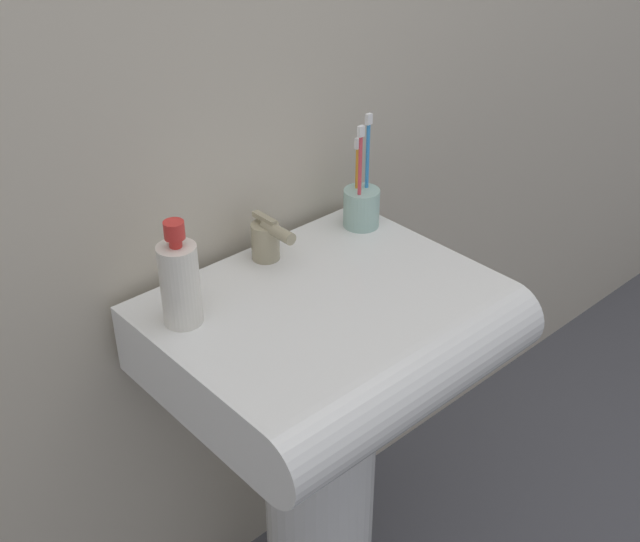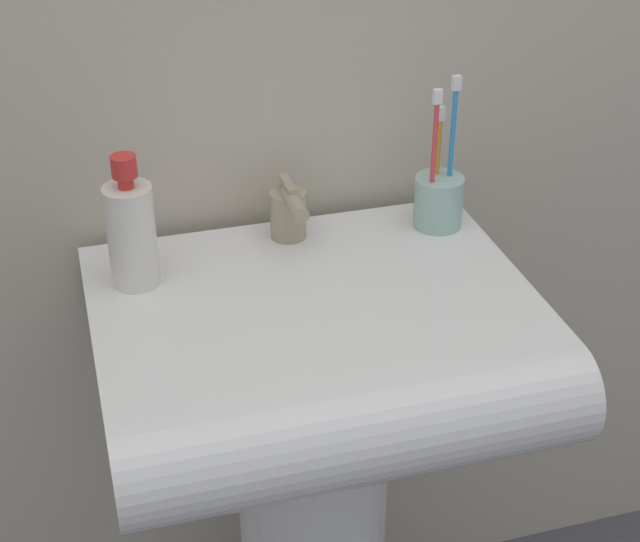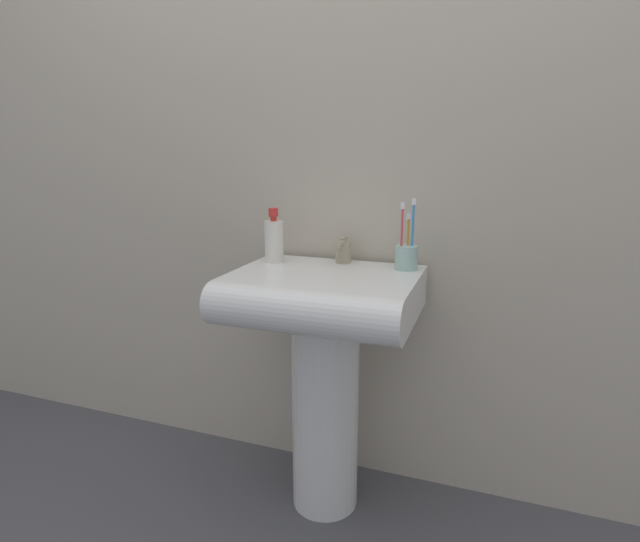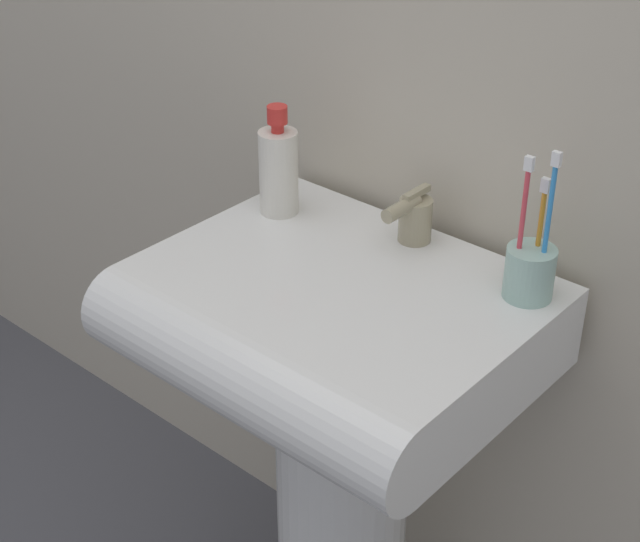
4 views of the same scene
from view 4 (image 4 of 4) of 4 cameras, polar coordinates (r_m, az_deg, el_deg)
The scene contains 5 objects.
sink_pedestal at distance 1.70m, azimuth 1.28°, elevation -13.92°, with size 0.22×0.22×0.68m, color white.
sink_basin at distance 1.41m, azimuth 0.20°, elevation -3.32°, with size 0.56×0.47×0.13m.
faucet at distance 1.49m, azimuth 5.44°, elevation 3.12°, with size 0.05×0.10×0.09m.
toothbrush_cup at distance 1.37m, azimuth 12.13°, elevation 0.12°, with size 0.07×0.07×0.22m.
soap_bottle at distance 1.56m, azimuth -2.43°, elevation 5.94°, with size 0.06×0.06×0.18m.
Camera 4 is at (0.76, -0.93, 1.54)m, focal length 55.00 mm.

